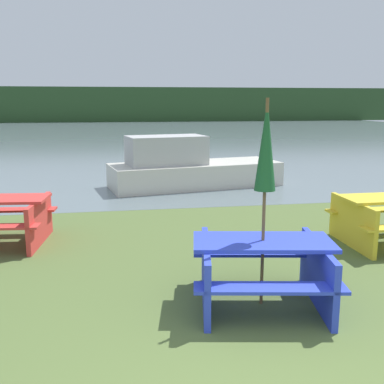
% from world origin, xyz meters
% --- Properties ---
extents(water, '(60.00, 50.00, 0.00)m').
position_xyz_m(water, '(0.00, 32.17, -0.00)').
color(water, slate).
rests_on(water, ground_plane).
extents(far_treeline, '(80.00, 1.60, 4.00)m').
position_xyz_m(far_treeline, '(0.00, 52.17, 2.00)').
color(far_treeline, '#284723').
rests_on(far_treeline, water).
extents(picnic_table_blue, '(1.77, 1.62, 0.76)m').
position_xyz_m(picnic_table_blue, '(0.58, 2.35, 0.45)').
color(picnic_table_blue, blue).
rests_on(picnic_table_blue, ground_plane).
extents(umbrella_darkgreen, '(0.23, 0.23, 2.33)m').
position_xyz_m(umbrella_darkgreen, '(0.58, 2.35, 1.80)').
color(umbrella_darkgreen, brown).
rests_on(umbrella_darkgreen, ground_plane).
extents(boat, '(4.84, 2.41, 1.41)m').
position_xyz_m(boat, '(0.89, 9.69, 0.51)').
color(boat, beige).
rests_on(boat, water).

